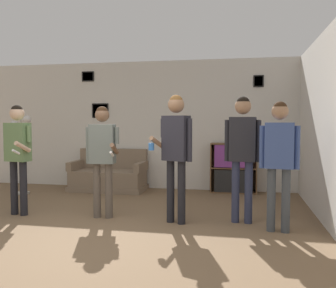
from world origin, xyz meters
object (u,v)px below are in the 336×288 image
floor_lamp (21,140)px  person_spectator_near_bookshelf (243,145)px  person_watcher_holding_cup (176,144)px  person_spectator_far_right (279,152)px  person_player_foreground_center (102,150)px  couch (109,176)px  bookshelf (234,168)px  person_player_foreground_left (18,148)px

floor_lamp → person_spectator_near_bookshelf: size_ratio=0.87×
person_watcher_holding_cup → person_spectator_far_right: bearing=-6.5°
person_player_foreground_center → person_spectator_near_bookshelf: person_spectator_near_bookshelf is taller
couch → person_watcher_holding_cup: size_ratio=0.85×
person_player_foreground_center → floor_lamp: bearing=147.2°
couch → person_spectator_far_right: size_ratio=0.91×
bookshelf → floor_lamp: (-4.10, -0.93, 0.57)m
bookshelf → person_player_foreground_center: person_player_foreground_center is taller
person_player_foreground_left → person_spectator_far_right: size_ratio=1.00×
floor_lamp → person_watcher_holding_cup: bearing=-24.4°
bookshelf → person_watcher_holding_cup: bearing=-106.8°
person_spectator_near_bookshelf → person_player_foreground_left: bearing=-176.5°
bookshelf → person_player_foreground_left: person_player_foreground_left is taller
floor_lamp → person_watcher_holding_cup: size_ratio=0.86×
person_watcher_holding_cup → floor_lamp: bearing=155.6°
person_player_foreground_center → person_spectator_far_right: size_ratio=0.98×
person_player_foreground_center → person_spectator_far_right: person_spectator_far_right is taller
floor_lamp → person_spectator_near_bookshelf: (4.27, -1.33, 0.03)m
person_player_foreground_center → person_spectator_far_right: bearing=-5.4°
person_spectator_far_right → person_player_foreground_center: bearing=174.6°
person_player_foreground_left → person_player_foreground_center: person_player_foreground_left is taller
couch → person_player_foreground_left: person_player_foreground_left is taller
floor_lamp → person_spectator_near_bookshelf: 4.47m
couch → person_spectator_far_right: (3.19, -2.41, 0.75)m
floor_lamp → person_player_foreground_left: bearing=-58.9°
person_watcher_holding_cup → person_spectator_near_bookshelf: person_watcher_holding_cup is taller
couch → person_watcher_holding_cup: 3.01m
person_player_foreground_left → person_spectator_near_bookshelf: size_ratio=0.95×
floor_lamp → person_player_foreground_center: person_player_foreground_center is taller
couch → person_player_foreground_left: bearing=-105.4°
couch → person_spectator_far_right: bearing=-37.1°
floor_lamp → person_player_foreground_center: 2.67m
floor_lamp → person_watcher_holding_cup: 3.69m
bookshelf → floor_lamp: 4.24m
floor_lamp → person_spectator_near_bookshelf: bearing=-17.3°
person_spectator_far_right → person_watcher_holding_cup: bearing=173.5°
person_watcher_holding_cup → person_player_foreground_left: bearing=-179.8°
person_spectator_far_right → person_player_foreground_left: bearing=177.8°
person_spectator_far_right → bookshelf: bearing=103.6°
person_player_foreground_left → person_watcher_holding_cup: person_watcher_holding_cup is taller
bookshelf → person_spectator_near_bookshelf: person_spectator_near_bookshelf is taller
floor_lamp → person_player_foreground_left: size_ratio=0.92×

